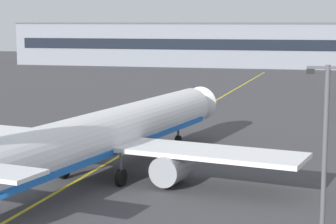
% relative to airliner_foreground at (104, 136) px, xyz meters
% --- Properties ---
extents(taxiway_centreline, '(10.69, 179.72, 0.01)m').
position_rel_airliner_foreground_xyz_m(taxiway_centreline, '(-0.75, 14.57, -3.37)').
color(taxiway_centreline, yellow).
rests_on(taxiway_centreline, ground).
extents(airliner_foreground, '(32.31, 41.20, 11.65)m').
position_rel_airliner_foreground_xyz_m(airliner_foreground, '(0.00, 0.00, 0.00)').
color(airliner_foreground, white).
rests_on(airliner_foreground, ground).
extents(apron_lamp_post, '(2.24, 0.90, 10.16)m').
position_rel_airliner_foreground_xyz_m(apron_lamp_post, '(16.94, -12.22, 1.99)').
color(apron_lamp_post, '#515156').
rests_on(apron_lamp_post, ground).
extents(terminal_building, '(126.57, 12.40, 11.97)m').
position_rel_airliner_foreground_xyz_m(terminal_building, '(-2.99, 121.34, 2.62)').
color(terminal_building, gray).
rests_on(terminal_building, ground).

